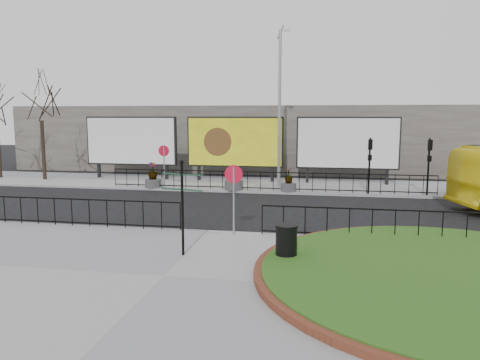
% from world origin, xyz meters
% --- Properties ---
extents(ground, '(90.00, 90.00, 0.00)m').
position_xyz_m(ground, '(0.00, 0.00, 0.00)').
color(ground, black).
rests_on(ground, ground).
extents(pavement_near, '(30.00, 10.00, 0.12)m').
position_xyz_m(pavement_near, '(0.00, -5.00, 0.06)').
color(pavement_near, gray).
rests_on(pavement_near, ground).
extents(pavement_far, '(44.00, 6.00, 0.12)m').
position_xyz_m(pavement_far, '(0.00, 12.00, 0.06)').
color(pavement_far, gray).
rests_on(pavement_far, ground).
extents(brick_edge, '(10.40, 10.40, 0.18)m').
position_xyz_m(brick_edge, '(7.50, -4.00, 0.21)').
color(brick_edge, brown).
rests_on(brick_edge, pavement_near).
extents(grass_lawn, '(10.00, 10.00, 0.22)m').
position_xyz_m(grass_lawn, '(7.50, -4.00, 0.23)').
color(grass_lawn, '#214813').
rests_on(grass_lawn, pavement_near).
extents(railing_near_left, '(10.00, 0.10, 1.10)m').
position_xyz_m(railing_near_left, '(-6.00, -0.30, 0.67)').
color(railing_near_left, black).
rests_on(railing_near_left, pavement_near).
extents(railing_near_right, '(9.00, 0.10, 1.10)m').
position_xyz_m(railing_near_right, '(6.50, -0.30, 0.67)').
color(railing_near_right, black).
rests_on(railing_near_right, pavement_near).
extents(railing_far, '(18.00, 0.10, 1.10)m').
position_xyz_m(railing_far, '(1.00, 9.30, 0.67)').
color(railing_far, black).
rests_on(railing_far, pavement_far).
extents(speed_sign_far, '(0.64, 0.07, 2.47)m').
position_xyz_m(speed_sign_far, '(-5.00, 9.40, 1.92)').
color(speed_sign_far, gray).
rests_on(speed_sign_far, pavement_far).
extents(speed_sign_near, '(0.64, 0.07, 2.47)m').
position_xyz_m(speed_sign_near, '(1.00, -0.40, 1.92)').
color(speed_sign_near, gray).
rests_on(speed_sign_near, pavement_near).
extents(billboard_left, '(6.20, 0.31, 4.10)m').
position_xyz_m(billboard_left, '(-8.50, 12.97, 2.60)').
color(billboard_left, black).
rests_on(billboard_left, pavement_far).
extents(billboard_mid, '(6.20, 0.31, 4.10)m').
position_xyz_m(billboard_mid, '(-1.50, 12.97, 2.60)').
color(billboard_mid, black).
rests_on(billboard_mid, pavement_far).
extents(billboard_right, '(6.20, 0.31, 4.10)m').
position_xyz_m(billboard_right, '(5.50, 12.97, 2.60)').
color(billboard_right, black).
rests_on(billboard_right, pavement_far).
extents(lamp_post, '(0.74, 0.18, 9.23)m').
position_xyz_m(lamp_post, '(1.51, 11.00, 4.83)').
color(lamp_post, gray).
rests_on(lamp_post, pavement_far).
extents(signal_pole_a, '(0.22, 0.26, 3.00)m').
position_xyz_m(signal_pole_a, '(6.50, 9.34, 2.10)').
color(signal_pole_a, black).
rests_on(signal_pole_a, pavement_far).
extents(signal_pole_b, '(0.22, 0.26, 3.00)m').
position_xyz_m(signal_pole_b, '(9.50, 9.34, 2.10)').
color(signal_pole_b, black).
rests_on(signal_pole_b, pavement_far).
extents(tree_left, '(2.00, 2.00, 7.00)m').
position_xyz_m(tree_left, '(-14.00, 11.50, 3.62)').
color(tree_left, '#2D2119').
rests_on(tree_left, pavement_far).
extents(building_backdrop, '(40.00, 10.00, 5.00)m').
position_xyz_m(building_backdrop, '(0.00, 22.00, 2.50)').
color(building_backdrop, slate).
rests_on(building_backdrop, ground).
extents(fingerpost_sign, '(1.35, 0.47, 2.89)m').
position_xyz_m(fingerpost_sign, '(-0.04, -3.11, 1.86)').
color(fingerpost_sign, black).
rests_on(fingerpost_sign, pavement_near).
extents(litter_bin, '(0.66, 0.66, 1.09)m').
position_xyz_m(litter_bin, '(3.08, -3.25, 0.67)').
color(litter_bin, black).
rests_on(litter_bin, pavement_near).
extents(planter_a, '(0.92, 0.92, 1.48)m').
position_xyz_m(planter_a, '(-5.71, 9.40, 0.68)').
color(planter_a, '#4C4C4F').
rests_on(planter_a, pavement_far).
extents(planter_b, '(1.04, 1.04, 1.38)m').
position_xyz_m(planter_b, '(-0.89, 9.40, 0.56)').
color(planter_b, '#4C4C4F').
rests_on(planter_b, pavement_far).
extents(planter_c, '(0.86, 0.86, 1.30)m').
position_xyz_m(planter_c, '(2.20, 9.40, 0.59)').
color(planter_c, '#4C4C4F').
rests_on(planter_c, pavement_far).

